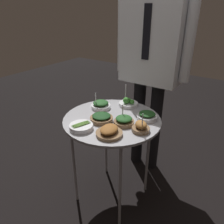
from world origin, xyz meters
TOP-DOWN VIEW (x-y plane):
  - ground_plane at (0.00, 0.00)m, footprint 8.00×8.00m
  - serving_cart at (0.00, 0.00)m, footprint 0.70×0.70m
  - bowl_broccoli_center at (-0.02, 0.25)m, footprint 0.15×0.15m
  - bowl_spinach_mid_right at (-0.04, -0.07)m, footprint 0.16×0.16m
  - bowl_spinach_back_right at (-0.17, 0.09)m, footprint 0.15×0.15m
  - bowl_spinach_front_center at (0.21, 0.13)m, footprint 0.14×0.14m
  - bowl_spinach_front_right at (0.12, -0.03)m, footprint 0.14×0.14m
  - bowl_asparagus_front_left at (-0.08, -0.24)m, footprint 0.15×0.15m
  - bowl_roast_near_rim at (0.25, -0.04)m, footprint 0.12×0.12m
  - bowl_roast_far_rim at (0.11, -0.19)m, footprint 0.17×0.17m
  - waiter_figure at (0.03, 0.53)m, footprint 0.65×0.24m

SIDE VIEW (x-z plane):
  - ground_plane at x=0.00m, z-range 0.00..0.00m
  - serving_cart at x=0.00m, z-range 0.32..1.05m
  - bowl_asparagus_front_left at x=-0.08m, z-range 0.73..0.77m
  - bowl_spinach_mid_right at x=-0.04m, z-range 0.73..0.78m
  - bowl_broccoli_center at x=-0.02m, z-range 0.68..0.84m
  - bowl_spinach_front_center at x=0.21m, z-range 0.73..0.79m
  - bowl_roast_far_rim at x=0.11m, z-range 0.73..0.79m
  - bowl_spinach_front_right at x=0.12m, z-range 0.70..0.83m
  - bowl_spinach_back_right at x=-0.17m, z-range 0.70..0.83m
  - bowl_roast_near_rim at x=0.25m, z-range 0.69..0.83m
  - waiter_figure at x=0.03m, z-range 0.24..2.00m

